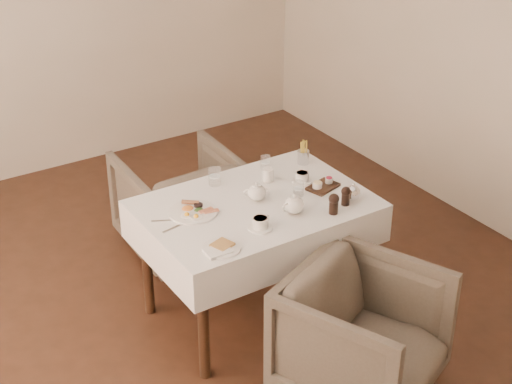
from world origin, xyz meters
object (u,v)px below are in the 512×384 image
object	(u,v)px
table	(255,221)
teapot_centre	(257,191)
armchair_near	(363,335)
armchair_far	(180,202)
breakfast_plate	(193,211)

from	to	relation	value
table	teapot_centre	world-z (taller)	teapot_centre
armchair_near	teapot_centre	bearing A→B (deg)	72.95
armchair_far	teapot_centre	xyz separation A→B (m)	(0.05, -0.87, 0.47)
table	teapot_centre	xyz separation A→B (m)	(0.02, 0.02, 0.18)
armchair_near	table	bearing A→B (deg)	74.71
table	breakfast_plate	xyz separation A→B (m)	(-0.35, 0.09, 0.13)
armchair_far	breakfast_plate	size ratio (longest dim) A/B	2.79
armchair_far	teapot_centre	bearing A→B (deg)	95.29
breakfast_plate	teapot_centre	size ratio (longest dim) A/B	1.86
armchair_near	breakfast_plate	distance (m)	1.14
table	armchair_near	distance (m)	0.91
armchair_far	breakfast_plate	bearing A→B (deg)	70.13
armchair_far	breakfast_plate	xyz separation A→B (m)	(-0.32, -0.80, 0.42)
armchair_far	breakfast_plate	world-z (taller)	breakfast_plate
table	armchair_far	bearing A→B (deg)	91.57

